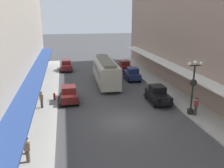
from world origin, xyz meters
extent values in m
plane|color=#424244|center=(0.00, 0.00, 0.00)|extent=(200.00, 200.00, 0.00)
cube|color=#A8A59E|center=(-7.50, 0.00, 0.07)|extent=(3.00, 60.00, 0.15)
cube|color=#A8A59E|center=(7.50, 0.00, 0.07)|extent=(3.00, 60.00, 0.15)
cube|color=navy|center=(-8.10, 0.00, 3.00)|extent=(1.80, 54.00, 0.16)
cube|color=white|center=(8.10, 0.00, 3.00)|extent=(1.80, 54.00, 0.16)
cube|color=#591919|center=(-4.74, 6.22, 0.74)|extent=(1.70, 3.90, 0.80)
cube|color=#591919|center=(-4.74, 5.97, 1.49)|extent=(1.44, 1.70, 0.70)
cube|color=#8C9EA8|center=(-4.74, 5.97, 1.49)|extent=(1.37, 1.67, 0.42)
cube|color=#591919|center=(-4.74, 8.35, 0.79)|extent=(0.94, 0.36, 0.52)
cube|color=black|center=(-5.69, 6.22, 0.42)|extent=(0.24, 3.51, 0.12)
cube|color=black|center=(-3.79, 6.22, 0.42)|extent=(0.24, 3.51, 0.12)
cylinder|color=black|center=(-5.55, 7.58, 0.34)|extent=(0.22, 0.68, 0.68)
cylinder|color=black|center=(-3.93, 7.58, 0.34)|extent=(0.22, 0.68, 0.68)
cylinder|color=black|center=(-5.55, 4.85, 0.34)|extent=(0.22, 0.68, 0.68)
cylinder|color=black|center=(-3.93, 4.85, 0.34)|extent=(0.22, 0.68, 0.68)
cube|color=#19234C|center=(4.53, 13.53, 0.74)|extent=(1.88, 3.97, 0.80)
cube|color=#19234C|center=(4.52, 13.28, 1.49)|extent=(1.52, 1.76, 0.70)
cube|color=#8C9EA8|center=(4.52, 13.28, 1.49)|extent=(1.44, 1.73, 0.42)
cube|color=#19234C|center=(4.63, 15.66, 0.79)|extent=(0.95, 0.40, 0.52)
cube|color=black|center=(3.58, 13.58, 0.42)|extent=(0.40, 3.52, 0.12)
cube|color=black|center=(5.48, 13.49, 0.42)|extent=(0.40, 3.52, 0.12)
cylinder|color=black|center=(3.79, 14.93, 0.34)|extent=(0.25, 0.69, 0.68)
cylinder|color=black|center=(5.40, 14.86, 0.34)|extent=(0.25, 0.69, 0.68)
cylinder|color=black|center=(3.66, 12.21, 0.34)|extent=(0.25, 0.69, 0.68)
cylinder|color=black|center=(5.27, 12.13, 0.34)|extent=(0.25, 0.69, 0.68)
cube|color=#591919|center=(-4.77, 21.45, 0.74)|extent=(1.83, 3.95, 0.80)
cube|color=#591919|center=(-4.78, 21.20, 1.49)|extent=(1.49, 1.75, 0.70)
cube|color=#8C9EA8|center=(-4.78, 21.20, 1.49)|extent=(1.42, 1.71, 0.42)
cube|color=#591919|center=(-4.70, 23.57, 0.79)|extent=(0.95, 0.39, 0.52)
cube|color=black|center=(-5.72, 21.48, 0.42)|extent=(0.35, 3.52, 0.12)
cube|color=black|center=(-3.82, 21.41, 0.42)|extent=(0.35, 3.52, 0.12)
cylinder|color=black|center=(-5.53, 22.84, 0.34)|extent=(0.24, 0.69, 0.68)
cylinder|color=black|center=(-3.92, 22.78, 0.34)|extent=(0.24, 0.69, 0.68)
cylinder|color=black|center=(-5.62, 20.11, 0.34)|extent=(0.24, 0.69, 0.68)
cylinder|color=black|center=(-4.01, 20.06, 0.34)|extent=(0.24, 0.69, 0.68)
cube|color=#591919|center=(4.78, 19.28, 0.74)|extent=(1.72, 3.91, 0.80)
cube|color=#591919|center=(4.78, 19.03, 1.49)|extent=(1.45, 1.71, 0.70)
cube|color=#8C9EA8|center=(4.78, 19.03, 1.49)|extent=(1.38, 1.67, 0.42)
cube|color=#591919|center=(4.79, 21.41, 0.79)|extent=(0.94, 0.36, 0.52)
cube|color=black|center=(3.83, 19.29, 0.42)|extent=(0.26, 3.51, 0.12)
cube|color=black|center=(5.73, 19.28, 0.42)|extent=(0.26, 3.51, 0.12)
cylinder|color=black|center=(3.98, 20.65, 0.34)|extent=(0.22, 0.68, 0.68)
cylinder|color=black|center=(5.60, 20.64, 0.34)|extent=(0.22, 0.68, 0.68)
cylinder|color=black|center=(3.97, 17.92, 0.34)|extent=(0.22, 0.68, 0.68)
cylinder|color=black|center=(5.58, 17.91, 0.34)|extent=(0.22, 0.68, 0.68)
cube|color=black|center=(4.67, 3.99, 0.74)|extent=(1.73, 3.92, 0.80)
cube|color=black|center=(4.67, 4.24, 1.49)|extent=(1.46, 1.71, 0.70)
cube|color=#8C9EA8|center=(4.67, 4.24, 1.49)|extent=(1.38, 1.68, 0.42)
cube|color=black|center=(4.65, 1.86, 0.79)|extent=(0.94, 0.37, 0.52)
cube|color=black|center=(5.62, 3.98, 0.42)|extent=(0.27, 3.51, 0.12)
cube|color=black|center=(3.72, 4.00, 0.42)|extent=(0.27, 3.51, 0.12)
cylinder|color=black|center=(5.46, 2.62, 0.34)|extent=(0.23, 0.68, 0.68)
cylinder|color=black|center=(3.85, 2.63, 0.34)|extent=(0.23, 0.68, 0.68)
cylinder|color=black|center=(5.49, 5.35, 0.34)|extent=(0.23, 0.68, 0.68)
cylinder|color=black|center=(3.87, 5.36, 0.34)|extent=(0.23, 0.68, 0.68)
cube|color=#ADA899|center=(0.35, 12.16, 1.75)|extent=(2.76, 9.67, 2.70)
cube|color=#5F5C54|center=(0.35, 12.16, 3.28)|extent=(1.74, 8.68, 0.36)
cube|color=#8C9EA8|center=(0.35, 12.16, 2.22)|extent=(2.77, 8.90, 0.95)
cube|color=black|center=(0.43, 15.03, 0.20)|extent=(2.03, 1.25, 0.40)
cube|color=black|center=(0.27, 9.28, 0.20)|extent=(2.03, 1.25, 0.40)
cube|color=black|center=(6.40, 0.16, 0.40)|extent=(0.44, 0.44, 0.50)
cylinder|color=black|center=(6.40, 0.16, 2.75)|extent=(0.16, 0.16, 4.20)
cube|color=black|center=(6.40, 0.16, 4.85)|extent=(1.10, 0.10, 0.10)
sphere|color=white|center=(5.85, 0.16, 5.03)|extent=(0.32, 0.32, 0.32)
sphere|color=white|center=(6.95, 0.16, 5.03)|extent=(0.32, 0.32, 0.32)
sphere|color=white|center=(6.40, 0.16, 5.13)|extent=(0.36, 0.36, 0.36)
cylinder|color=black|center=(6.40, 0.16, 3.25)|extent=(0.64, 0.18, 0.64)
cylinder|color=silver|center=(6.40, 0.26, 3.25)|extent=(0.56, 0.02, 0.56)
cylinder|color=#B21E19|center=(-6.35, 6.69, 0.50)|extent=(0.24, 0.24, 0.70)
sphere|color=#B21E19|center=(-6.35, 6.69, 0.87)|extent=(0.20, 0.20, 0.20)
cylinder|color=#2D2D33|center=(-7.87, -3.76, 0.57)|extent=(0.24, 0.24, 0.85)
cube|color=white|center=(-7.87, -3.76, 1.28)|extent=(0.36, 0.22, 0.56)
sphere|color=tan|center=(-7.87, -3.76, 1.68)|extent=(0.22, 0.22, 0.22)
cylinder|color=#2D2D33|center=(-7.51, 4.55, 0.57)|extent=(0.24, 0.24, 0.85)
cube|color=#8C6647|center=(-7.51, 4.55, 1.28)|extent=(0.36, 0.22, 0.56)
sphere|color=beige|center=(-7.51, 4.55, 1.68)|extent=(0.22, 0.22, 0.22)
cylinder|color=black|center=(-7.51, 4.55, 1.80)|extent=(0.28, 0.28, 0.04)
cylinder|color=#4C4238|center=(-7.64, -4.77, 0.57)|extent=(0.24, 0.24, 0.85)
cube|color=#8C6647|center=(-7.64, -4.77, 1.28)|extent=(0.36, 0.22, 0.56)
sphere|color=beige|center=(-7.64, -4.77, 1.68)|extent=(0.22, 0.22, 0.22)
cylinder|color=black|center=(-7.64, -4.77, 1.80)|extent=(0.28, 0.28, 0.04)
cylinder|color=#2D2D33|center=(6.73, -0.18, 0.57)|extent=(0.24, 0.24, 0.85)
cube|color=maroon|center=(6.73, -0.18, 1.28)|extent=(0.36, 0.22, 0.56)
sphere|color=tan|center=(6.73, -0.18, 1.68)|extent=(0.22, 0.22, 0.22)
cylinder|color=black|center=(6.73, -0.18, 1.80)|extent=(0.28, 0.28, 0.04)
camera|label=1|loc=(-4.98, -18.73, 9.26)|focal=38.01mm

